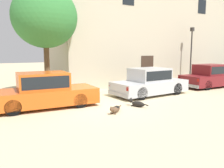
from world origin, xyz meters
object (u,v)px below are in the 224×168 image
object	(u,v)px
stray_dog_tan	(136,103)
parked_sedan_third	(211,76)
stray_dog_spotted	(116,109)
acacia_tree_left	(45,17)
street_lamp	(191,48)
parked_sedan_second	(150,82)
parked_sedan_nearest	(44,90)

from	to	relation	value
stray_dog_tan	parked_sedan_third	bearing A→B (deg)	-98.95
parked_sedan_third	stray_dog_spotted	bearing A→B (deg)	-163.71
parked_sedan_third	acacia_tree_left	size ratio (longest dim) A/B	0.76
acacia_tree_left	street_lamp	bearing A→B (deg)	-2.31
parked_sedan_second	stray_dog_tan	distance (m)	2.99
stray_dog_spotted	stray_dog_tan	world-z (taller)	stray_dog_tan
parked_sedan_nearest	stray_dog_tan	world-z (taller)	parked_sedan_nearest
street_lamp	acacia_tree_left	xyz separation A→B (m)	(-10.74, 0.43, 1.58)
parked_sedan_second	stray_dog_tan	bearing A→B (deg)	-143.46
acacia_tree_left	stray_dog_tan	bearing A→B (deg)	-58.87
parked_sedan_third	street_lamp	size ratio (longest dim) A/B	1.06
parked_sedan_second	parked_sedan_nearest	bearing A→B (deg)	176.26
parked_sedan_second	stray_dog_tan	size ratio (longest dim) A/B	4.67
stray_dog_spotted	acacia_tree_left	size ratio (longest dim) A/B	0.15
stray_dog_tan	street_lamp	bearing A→B (deg)	-86.71
stray_dog_spotted	street_lamp	size ratio (longest dim) A/B	0.22
parked_sedan_third	stray_dog_tan	bearing A→B (deg)	-163.98
parked_sedan_second	acacia_tree_left	distance (m)	6.65
parked_sedan_third	parked_sedan_nearest	bearing A→B (deg)	-178.27
parked_sedan_second	acacia_tree_left	world-z (taller)	acacia_tree_left
stray_dog_spotted	parked_sedan_second	bearing A→B (deg)	175.24
stray_dog_tan	parked_sedan_nearest	bearing A→B (deg)	37.84
acacia_tree_left	parked_sedan_third	bearing A→B (deg)	-13.49
parked_sedan_third	stray_dog_tan	xyz separation A→B (m)	(-7.66, -2.06, -0.60)
parked_sedan_second	street_lamp	bearing A→B (deg)	17.83
stray_dog_tan	stray_dog_spotted	bearing A→B (deg)	82.84
acacia_tree_left	parked_sedan_nearest	bearing A→B (deg)	-107.18
parked_sedan_second	parked_sedan_third	world-z (taller)	parked_sedan_third
parked_sedan_nearest	parked_sedan_second	size ratio (longest dim) A/B	1.03
stray_dog_spotted	stray_dog_tan	size ratio (longest dim) A/B	0.92
parked_sedan_nearest	acacia_tree_left	xyz separation A→B (m)	(0.82, 2.65, 3.47)
street_lamp	parked_sedan_third	bearing A→B (deg)	-99.12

